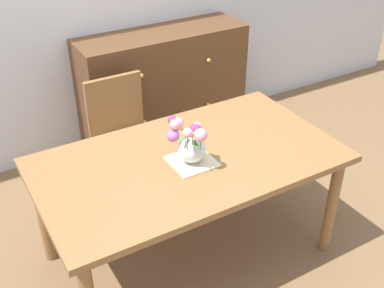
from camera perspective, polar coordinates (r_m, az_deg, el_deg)
name	(u,v)px	position (r m, az deg, el deg)	size (l,w,h in m)	color
ground_plane	(189,252)	(3.21, -0.33, -12.71)	(12.00, 12.00, 0.00)	brown
dining_table	(189,169)	(2.79, -0.37, -3.00)	(1.74, 0.98, 0.74)	olive
chair_far	(122,131)	(3.48, -8.26, 1.57)	(0.42, 0.42, 0.90)	olive
dresser	(163,89)	(4.10, -3.41, 6.53)	(1.40, 0.47, 1.00)	brown
placemat	(192,161)	(2.70, 0.00, -2.09)	(0.24, 0.24, 0.01)	beige
flower_vase	(190,142)	(2.62, -0.28, 0.22)	(0.20, 0.26, 0.27)	silver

